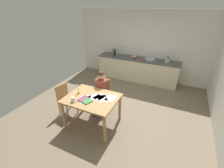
{
  "coord_description": "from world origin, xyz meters",
  "views": [
    {
      "loc": [
        1.51,
        -3.26,
        2.72
      ],
      "look_at": [
        -0.02,
        -0.01,
        0.85
      ],
      "focal_mm": 24.53,
      "sensor_mm": 36.0,
      "label": 1
    }
  ],
  "objects_px": {
    "chair_at_table": "(103,93)",
    "bottle_wine_red": "(117,53)",
    "person_seated": "(101,89)",
    "coffee_mug": "(73,99)",
    "book_magazine": "(83,99)",
    "sink_unit": "(150,59)",
    "stovetop_kettle": "(167,60)",
    "teacup_on_counter": "(143,59)",
    "bottle_vinegar": "(115,52)",
    "wine_glass_by_kettle": "(138,54)",
    "book_cookery": "(87,101)",
    "mixing_bowl": "(134,57)",
    "candlestick": "(78,91)",
    "bottle_oil": "(113,51)",
    "dining_table": "(92,101)",
    "wine_glass_near_sink": "(141,55)",
    "chair_side_empty": "(66,99)"
  },
  "relations": [
    {
      "from": "chair_at_table",
      "to": "bottle_wine_red",
      "type": "height_order",
      "value": "bottle_wine_red"
    },
    {
      "from": "person_seated",
      "to": "coffee_mug",
      "type": "relative_size",
      "value": 9.57
    },
    {
      "from": "book_magazine",
      "to": "sink_unit",
      "type": "xyz_separation_m",
      "value": [
        0.83,
        3.09,
        0.13
      ]
    },
    {
      "from": "stovetop_kettle",
      "to": "teacup_on_counter",
      "type": "bearing_deg",
      "value": -169.93
    },
    {
      "from": "sink_unit",
      "to": "teacup_on_counter",
      "type": "height_order",
      "value": "sink_unit"
    },
    {
      "from": "person_seated",
      "to": "teacup_on_counter",
      "type": "bearing_deg",
      "value": 76.44
    },
    {
      "from": "chair_at_table",
      "to": "bottle_vinegar",
      "type": "xyz_separation_m",
      "value": [
        -0.64,
        2.24,
        0.51
      ]
    },
    {
      "from": "stovetop_kettle",
      "to": "coffee_mug",
      "type": "bearing_deg",
      "value": -115.84
    },
    {
      "from": "chair_at_table",
      "to": "wine_glass_by_kettle",
      "type": "relative_size",
      "value": 5.73
    },
    {
      "from": "book_magazine",
      "to": "book_cookery",
      "type": "distance_m",
      "value": 0.15
    },
    {
      "from": "chair_at_table",
      "to": "mixing_bowl",
      "type": "relative_size",
      "value": 4.36
    },
    {
      "from": "coffee_mug",
      "to": "mixing_bowl",
      "type": "distance_m",
      "value": 3.27
    },
    {
      "from": "candlestick",
      "to": "bottle_oil",
      "type": "bearing_deg",
      "value": 98.67
    },
    {
      "from": "coffee_mug",
      "to": "wine_glass_by_kettle",
      "type": "relative_size",
      "value": 0.81
    },
    {
      "from": "bottle_wine_red",
      "to": "stovetop_kettle",
      "type": "bearing_deg",
      "value": 0.87
    },
    {
      "from": "candlestick",
      "to": "bottle_oil",
      "type": "height_order",
      "value": "bottle_oil"
    },
    {
      "from": "book_magazine",
      "to": "bottle_vinegar",
      "type": "bearing_deg",
      "value": 108.28
    },
    {
      "from": "dining_table",
      "to": "sink_unit",
      "type": "xyz_separation_m",
      "value": [
        0.68,
        2.96,
        0.26
      ]
    },
    {
      "from": "bottle_wine_red",
      "to": "stovetop_kettle",
      "type": "xyz_separation_m",
      "value": [
        1.92,
        0.03,
        -0.03
      ]
    },
    {
      "from": "bottle_wine_red",
      "to": "wine_glass_near_sink",
      "type": "xyz_separation_m",
      "value": [
        0.91,
        0.18,
        -0.02
      ]
    },
    {
      "from": "dining_table",
      "to": "bottle_oil",
      "type": "xyz_separation_m",
      "value": [
        -0.85,
        3.02,
        0.36
      ]
    },
    {
      "from": "book_cookery",
      "to": "mixing_bowl",
      "type": "distance_m",
      "value": 3.12
    },
    {
      "from": "coffee_mug",
      "to": "book_magazine",
      "type": "height_order",
      "value": "coffee_mug"
    },
    {
      "from": "dining_table",
      "to": "bottle_oil",
      "type": "height_order",
      "value": "bottle_oil"
    },
    {
      "from": "chair_side_empty",
      "to": "bottle_vinegar",
      "type": "xyz_separation_m",
      "value": [
        0.13,
        2.91,
        0.54
      ]
    },
    {
      "from": "dining_table",
      "to": "candlestick",
      "type": "bearing_deg",
      "value": 174.44
    },
    {
      "from": "candlestick",
      "to": "wine_glass_near_sink",
      "type": "relative_size",
      "value": 1.62
    },
    {
      "from": "dining_table",
      "to": "person_seated",
      "type": "height_order",
      "value": "person_seated"
    },
    {
      "from": "book_cookery",
      "to": "teacup_on_counter",
      "type": "distance_m",
      "value": 3.03
    },
    {
      "from": "bottle_vinegar",
      "to": "person_seated",
      "type": "bearing_deg",
      "value": -74.68
    },
    {
      "from": "chair_at_table",
      "to": "mixing_bowl",
      "type": "xyz_separation_m",
      "value": [
        0.16,
        2.21,
        0.45
      ]
    },
    {
      "from": "coffee_mug",
      "to": "book_magazine",
      "type": "bearing_deg",
      "value": 51.13
    },
    {
      "from": "candlestick",
      "to": "wine_glass_near_sink",
      "type": "bearing_deg",
      "value": 77.46
    },
    {
      "from": "bottle_oil",
      "to": "mixing_bowl",
      "type": "bearing_deg",
      "value": -5.59
    },
    {
      "from": "sink_unit",
      "to": "mixing_bowl",
      "type": "xyz_separation_m",
      "value": [
        -0.61,
        -0.02,
        0.02
      ]
    },
    {
      "from": "mixing_bowl",
      "to": "wine_glass_near_sink",
      "type": "distance_m",
      "value": 0.28
    },
    {
      "from": "chair_side_empty",
      "to": "bottle_oil",
      "type": "height_order",
      "value": "bottle_oil"
    },
    {
      "from": "dining_table",
      "to": "wine_glass_near_sink",
      "type": "xyz_separation_m",
      "value": [
        0.28,
        3.1,
        0.34
      ]
    },
    {
      "from": "chair_side_empty",
      "to": "wine_glass_by_kettle",
      "type": "bearing_deg",
      "value": 71.16
    },
    {
      "from": "sink_unit",
      "to": "dining_table",
      "type": "bearing_deg",
      "value": -103.0
    },
    {
      "from": "book_cookery",
      "to": "stovetop_kettle",
      "type": "distance_m",
      "value": 3.4
    },
    {
      "from": "mixing_bowl",
      "to": "wine_glass_by_kettle",
      "type": "xyz_separation_m",
      "value": [
        0.1,
        0.17,
        0.06
      ]
    },
    {
      "from": "bottle_wine_red",
      "to": "book_magazine",
      "type": "bearing_deg",
      "value": -81.06
    },
    {
      "from": "bottle_vinegar",
      "to": "wine_glass_by_kettle",
      "type": "relative_size",
      "value": 1.69
    },
    {
      "from": "bottle_oil",
      "to": "teacup_on_counter",
      "type": "bearing_deg",
      "value": -9.56
    },
    {
      "from": "book_magazine",
      "to": "wine_glass_near_sink",
      "type": "height_order",
      "value": "wine_glass_near_sink"
    },
    {
      "from": "candlestick",
      "to": "book_cookery",
      "type": "relative_size",
      "value": 1.2
    },
    {
      "from": "book_cookery",
      "to": "mixing_bowl",
      "type": "bearing_deg",
      "value": 107.82
    },
    {
      "from": "bottle_wine_red",
      "to": "wine_glass_near_sink",
      "type": "bearing_deg",
      "value": 11.17
    },
    {
      "from": "bottle_oil",
      "to": "mixing_bowl",
      "type": "relative_size",
      "value": 1.42
    }
  ]
}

